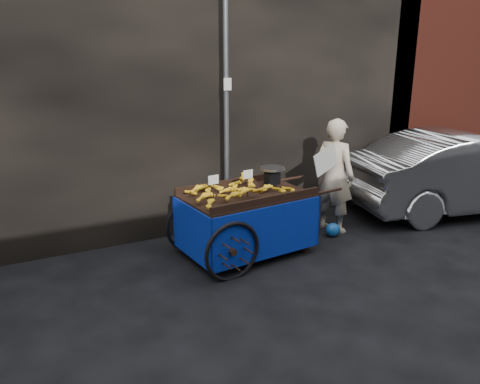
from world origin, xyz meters
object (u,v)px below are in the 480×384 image
parked_car (467,172)px  vendor (334,176)px  banana_cart (243,201)px  plastic_bag (333,230)px

parked_car → vendor: bearing=96.4°
banana_cart → parked_car: (4.62, -0.10, -0.08)m
banana_cart → vendor: size_ratio=1.35×
vendor → parked_car: vendor is taller
banana_cart → vendor: bearing=0.9°
vendor → plastic_bag: bearing=123.4°
vendor → plastic_bag: (-0.17, -0.25, -0.82)m
vendor → plastic_bag: 0.88m
vendor → plastic_bag: size_ratio=7.50×
banana_cart → parked_car: parked_car is taller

